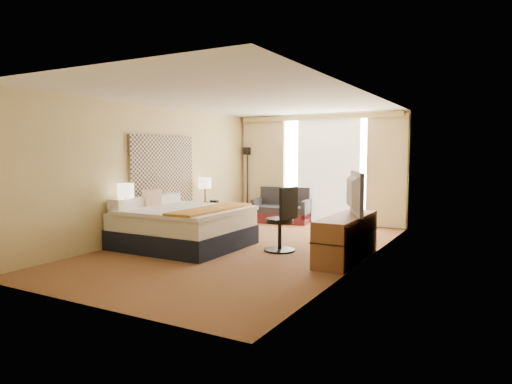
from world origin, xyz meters
The scene contains 21 objects.
floor centered at (0.00, 0.00, 0.00)m, with size 4.20×7.00×0.02m, color #511D17.
ceiling centered at (0.00, 0.00, 2.60)m, with size 4.20×7.00×0.02m, color silver.
wall_back centered at (0.00, 3.50, 1.30)m, with size 4.20×0.02×2.60m, color #D7C083.
wall_front centered at (0.00, -3.50, 1.30)m, with size 4.20×0.02×2.60m, color #D7C083.
wall_left centered at (-2.10, 0.00, 1.30)m, with size 0.02×7.00×2.60m, color #D7C083.
wall_right centered at (2.10, 0.00, 1.30)m, with size 0.02×7.00×2.60m, color #D7C083.
headboard centered at (-2.06, 0.20, 1.28)m, with size 0.06×1.85×1.50m, color black.
nightstand_left centered at (-1.87, -1.05, 0.28)m, with size 0.45×0.52×0.55m, color brown.
nightstand_right centered at (-1.87, 1.45, 0.28)m, with size 0.45×0.52×0.55m, color brown.
media_dresser centered at (1.83, 0.00, 0.35)m, with size 0.50×1.80×0.70m, color brown.
window centered at (0.25, 3.47, 1.32)m, with size 2.30×0.02×2.30m, color silver.
curtains centered at (0.00, 3.39, 1.41)m, with size 4.12×0.19×2.56m.
bed centered at (-1.06, -0.45, 0.37)m, with size 2.07×1.89×1.01m.
loveseat centered at (-0.76, 3.03, 0.28)m, with size 1.43×0.92×0.83m.
floor_lamp centered at (-1.90, 3.30, 1.29)m, with size 0.23×0.23×1.82m.
desk_chair centered at (0.69, 0.04, 0.49)m, with size 0.54×0.54×1.11m.
lamp_left centered at (-1.82, -1.07, 1.02)m, with size 0.29×0.29×0.60m.
lamp_right centered at (-1.90, 1.42, 1.00)m, with size 0.27×0.27×0.58m.
tissue_box centered at (-1.80, -1.12, 0.60)m, with size 0.12×0.12×0.11m, color #9CBBF2.
telephone centered at (-1.77, 1.59, 0.58)m, with size 0.17×0.13×0.07m, color black.
television centered at (1.78, 0.24, 1.04)m, with size 1.18×0.15×0.68m, color black.
Camera 1 is at (4.03, -6.89, 1.69)m, focal length 32.00 mm.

